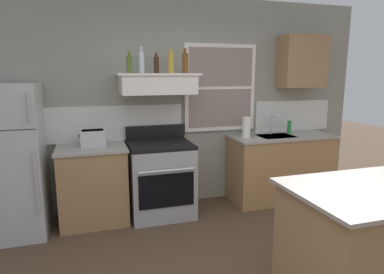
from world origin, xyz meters
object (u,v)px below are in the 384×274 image
object	(u,v)px
dish_soap_bottle	(289,127)
kitchen_island	(376,242)
bottle_amber_wine	(185,63)
paper_towel_roll	(246,127)
bottle_clear_tall	(142,62)
bottle_olive_oil_square	(129,64)
bottle_brown_stout	(156,65)
toaster	(93,138)
bottle_champagne_gold_foil	(171,63)
stove_range	(161,179)
refrigerator	(9,161)

from	to	relation	value
dish_soap_bottle	kitchen_island	xyz separation A→B (m)	(-0.60, -2.17, -0.54)
bottle_amber_wine	dish_soap_bottle	size ratio (longest dim) A/B	1.63
bottle_amber_wine	paper_towel_roll	distance (m)	1.17
bottle_clear_tall	kitchen_island	xyz separation A→B (m)	(1.45, -2.18, -1.42)
bottle_clear_tall	bottle_amber_wine	xyz separation A→B (m)	(0.51, -0.08, -0.01)
paper_towel_roll	dish_soap_bottle	xyz separation A→B (m)	(0.72, 0.10, -0.04)
bottle_olive_oil_square	bottle_clear_tall	bearing A→B (deg)	19.33
bottle_brown_stout	paper_towel_roll	size ratio (longest dim) A/B	0.89
bottle_clear_tall	toaster	bearing A→B (deg)	-173.41
bottle_clear_tall	dish_soap_bottle	bearing A→B (deg)	-0.26
bottle_champagne_gold_foil	bottle_olive_oil_square	bearing A→B (deg)	179.95
stove_range	paper_towel_roll	size ratio (longest dim) A/B	4.04
bottle_champagne_gold_foil	kitchen_island	world-z (taller)	bottle_champagne_gold_foil
bottle_champagne_gold_foil	paper_towel_roll	distance (m)	1.29
stove_range	bottle_amber_wine	world-z (taller)	bottle_amber_wine
refrigerator	stove_range	distance (m)	1.69
bottle_clear_tall	bottle_brown_stout	world-z (taller)	bottle_clear_tall
bottle_olive_oil_square	bottle_brown_stout	xyz separation A→B (m)	(0.32, 0.01, -0.00)
bottle_brown_stout	bottle_olive_oil_square	bearing A→B (deg)	-178.01
bottle_olive_oil_square	bottle_champagne_gold_foil	xyz separation A→B (m)	(0.50, -0.00, 0.02)
paper_towel_roll	refrigerator	bearing A→B (deg)	-178.77
bottle_clear_tall	bottle_brown_stout	size ratio (longest dim) A/B	1.29
bottle_brown_stout	kitchen_island	distance (m)	2.86
refrigerator	stove_range	world-z (taller)	refrigerator
bottle_brown_stout	kitchen_island	xyz separation A→B (m)	(1.28, -2.14, -1.39)
bottle_clear_tall	bottle_brown_stout	distance (m)	0.17
paper_towel_roll	kitchen_island	xyz separation A→B (m)	(0.11, -2.07, -0.59)
bottle_olive_oil_square	bottle_brown_stout	world-z (taller)	bottle_olive_oil_square
refrigerator	bottle_clear_tall	world-z (taller)	bottle_clear_tall
kitchen_island	bottle_amber_wine	bearing A→B (deg)	114.08
bottle_amber_wine	dish_soap_bottle	bearing A→B (deg)	2.76
bottle_brown_stout	paper_towel_roll	world-z (taller)	bottle_brown_stout
toaster	bottle_champagne_gold_foil	size ratio (longest dim) A/B	1.01
paper_towel_roll	dish_soap_bottle	distance (m)	0.72
stove_range	paper_towel_roll	xyz separation A→B (m)	(1.16, 0.04, 0.58)
bottle_olive_oil_square	bottle_clear_tall	xyz separation A→B (m)	(0.15, 0.05, 0.03)
stove_range	bottle_champagne_gold_foil	xyz separation A→B (m)	(0.17, 0.09, 1.40)
bottle_olive_oil_square	dish_soap_bottle	bearing A→B (deg)	1.15
stove_range	bottle_clear_tall	distance (m)	1.43
refrigerator	bottle_amber_wine	xyz separation A→B (m)	(1.99, 0.09, 1.05)
bottle_brown_stout	dish_soap_bottle	size ratio (longest dim) A/B	1.33
bottle_olive_oil_square	bottle_amber_wine	size ratio (longest dim) A/B	0.85
bottle_amber_wine	paper_towel_roll	size ratio (longest dim) A/B	1.09
paper_towel_roll	bottle_amber_wine	bearing A→B (deg)	178.21
toaster	bottle_amber_wine	world-z (taller)	bottle_amber_wine
refrigerator	stove_range	xyz separation A→B (m)	(1.65, 0.02, -0.36)
toaster	dish_soap_bottle	world-z (taller)	toaster
bottle_olive_oil_square	paper_towel_roll	size ratio (longest dim) A/B	0.92
bottle_amber_wine	toaster	bearing A→B (deg)	179.28
stove_range	bottle_champagne_gold_foil	world-z (taller)	bottle_champagne_gold_foil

